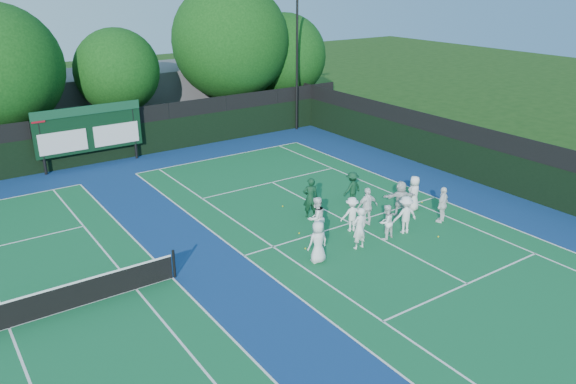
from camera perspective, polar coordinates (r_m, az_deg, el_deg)
ground at (r=24.48m, az=7.88°, el=-3.97°), size 120.00×120.00×0.00m
court_apron at (r=22.05m, az=-5.66°, el=-6.83°), size 34.00×32.00×0.01m
near_court at (r=25.15m, az=6.36°, el=-3.16°), size 11.05×23.85×0.01m
left_court at (r=20.06m, az=-26.49°, el=-12.25°), size 11.05×23.85×0.01m
back_fence at (r=34.64m, az=-18.02°, el=5.13°), size 34.00×0.08×3.00m
divider_fence_right at (r=31.01m, az=19.22°, el=3.17°), size 0.08×32.00×3.00m
scoreboard at (r=33.79m, az=-19.60°, el=6.02°), size 6.00×0.21×3.55m
clubhouse at (r=43.10m, az=-16.27°, el=9.20°), size 18.00×6.00×4.00m
light_pole_right at (r=39.34m, az=0.93°, el=15.30°), size 1.20×0.30×10.12m
tennis_net at (r=19.82m, az=-26.72°, el=-11.07°), size 11.30×0.10×1.10m
tree_b at (r=36.43m, az=-27.18°, el=10.84°), size 7.29×7.29×9.05m
tree_c at (r=38.02m, az=-16.77°, el=11.53°), size 5.33×5.33×7.34m
tree_d at (r=41.13m, az=-5.72°, el=14.73°), size 8.23×8.23×10.11m
tree_e at (r=43.67m, az=-0.27°, el=13.50°), size 6.29×6.29×7.80m
tennis_ball_0 at (r=24.00m, az=1.14°, el=-4.20°), size 0.07×0.07×0.07m
tennis_ball_1 at (r=25.51m, az=6.77°, el=-2.76°), size 0.07×0.07×0.07m
tennis_ball_2 at (r=24.52m, az=15.02°, el=-4.41°), size 0.07×0.07×0.07m
tennis_ball_3 at (r=22.72m, az=1.78°, el=-5.75°), size 0.07×0.07×0.07m
tennis_ball_4 at (r=26.73m, az=-0.55°, el=-1.46°), size 0.07×0.07×0.07m
tennis_ball_5 at (r=27.96m, az=13.45°, el=-1.02°), size 0.07×0.07×0.07m
player_front_0 at (r=21.43m, az=3.06°, el=-5.09°), size 0.85×0.57×1.69m
player_front_1 at (r=22.61m, az=7.26°, el=-3.67°), size 0.64×0.42×1.77m
player_front_2 at (r=23.65m, az=9.93°, el=-3.01°), size 0.79×0.64×1.51m
player_front_3 at (r=24.30m, az=11.82°, el=-2.28°), size 1.19×0.86×1.66m
player_front_4 at (r=25.76m, az=15.44°, el=-1.24°), size 1.05×0.71×1.66m
player_back_0 at (r=23.31m, az=2.88°, el=-2.65°), size 0.97×0.80×1.83m
player_back_1 at (r=24.16m, az=6.49°, el=-2.25°), size 1.10×0.80×1.54m
player_back_2 at (r=24.73m, az=8.06°, el=-1.49°), size 1.08×0.57×1.76m
player_back_3 at (r=26.07m, az=11.35°, el=-0.62°), size 1.60×1.08×1.65m
player_back_4 at (r=26.75m, az=12.67°, el=-0.12°), size 0.97×0.82×1.68m
coach_left at (r=25.31m, az=2.29°, el=-0.58°), size 0.81×0.69×1.89m
coach_right at (r=26.98m, az=6.53°, el=0.39°), size 1.10×0.70×1.62m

